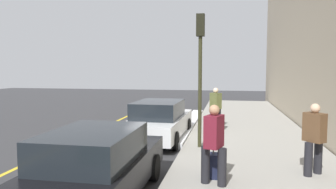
{
  "coord_description": "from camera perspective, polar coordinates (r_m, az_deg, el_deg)",
  "views": [
    {
      "loc": [
        -11.73,
        -2.43,
        2.71
      ],
      "look_at": [
        2.27,
        0.24,
        1.54
      ],
      "focal_mm": 33.36,
      "sensor_mm": 36.0,
      "label": 1
    }
  ],
  "objects": [
    {
      "name": "parked_car_black",
      "position": [
        6.6,
        -12.91,
        -12.61
      ],
      "size": [
        4.48,
        1.93,
        1.51
      ],
      "color": "black",
      "rests_on": "ground"
    },
    {
      "name": "pedestrian_brown_coat",
      "position": [
        8.33,
        25.14,
        -7.05
      ],
      "size": [
        0.55,
        0.53,
        1.74
      ],
      "color": "black",
      "rests_on": "sidewalk"
    },
    {
      "name": "pedestrian_burgundy_coat",
      "position": [
        7.0,
        8.38,
        -8.63
      ],
      "size": [
        0.55,
        0.57,
        1.78
      ],
      "color": "black",
      "rests_on": "sidewalk"
    },
    {
      "name": "snow_bank_curb",
      "position": [
        14.82,
        3.96,
        -5.42
      ],
      "size": [
        8.69,
        0.56,
        0.22
      ],
      "primitive_type": "cube",
      "color": "white",
      "rests_on": "ground"
    },
    {
      "name": "ground_plane",
      "position": [
        12.28,
        -0.88,
        -8.05
      ],
      "size": [
        56.0,
        56.0,
        0.0
      ],
      "primitive_type": "plane",
      "color": "#333335"
    },
    {
      "name": "sidewalk",
      "position": [
        12.05,
        14.84,
        -8.09
      ],
      "size": [
        28.0,
        4.6,
        0.15
      ],
      "primitive_type": "cube",
      "color": "gray",
      "rests_on": "ground"
    },
    {
      "name": "lane_stripe_centre",
      "position": [
        13.29,
        -14.63,
        -7.21
      ],
      "size": [
        28.0,
        0.14,
        0.01
      ],
      "primitive_type": "cube",
      "color": "gold",
      "rests_on": "ground"
    },
    {
      "name": "rolling_suitcase",
      "position": [
        7.6,
        8.26,
        -12.71
      ],
      "size": [
        0.34,
        0.22,
        0.93
      ],
      "color": "#191E38",
      "rests_on": "sidewalk"
    },
    {
      "name": "parked_car_white",
      "position": [
        11.86,
        -1.56,
        -4.78
      ],
      "size": [
        4.57,
        1.99,
        1.51
      ],
      "color": "black",
      "rests_on": "ground"
    },
    {
      "name": "pedestrian_olive_coat",
      "position": [
        13.86,
        8.68,
        -2.12
      ],
      "size": [
        0.54,
        0.54,
        1.74
      ],
      "color": "black",
      "rests_on": "sidewalk"
    },
    {
      "name": "traffic_light_pole",
      "position": [
        10.16,
        5.91,
        6.66
      ],
      "size": [
        0.35,
        0.26,
        4.3
      ],
      "color": "#2D2D19",
      "rests_on": "sidewalk"
    }
  ]
}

